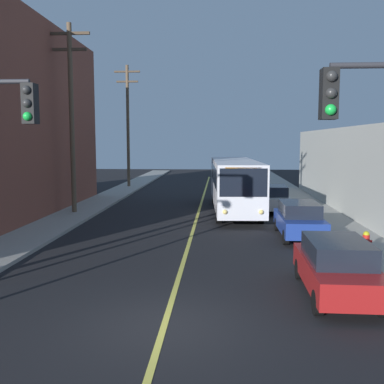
{
  "coord_description": "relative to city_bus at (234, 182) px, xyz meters",
  "views": [
    {
      "loc": [
        1.3,
        -10.19,
        4.37
      ],
      "look_at": [
        0.0,
        10.7,
        2.0
      ],
      "focal_mm": 42.0,
      "sensor_mm": 36.0,
      "label": 1
    }
  ],
  "objects": [
    {
      "name": "utility_pole_far",
      "position": [
        -9.5,
        13.82,
        4.45
      ],
      "size": [
        2.4,
        0.28,
        11.2
      ],
      "color": "brown",
      "rests_on": "sidewalk_left"
    },
    {
      "name": "lane_stripe_center",
      "position": [
        -2.2,
        -2.82,
        -1.81
      ],
      "size": [
        0.16,
        60.0,
        0.01
      ],
      "primitive_type": "cube",
      "color": "#D8CC4C",
      "rests_on": "ground"
    },
    {
      "name": "ground_plane",
      "position": [
        -2.2,
        -17.82,
        -1.82
      ],
      "size": [
        120.0,
        120.0,
        0.0
      ],
      "primitive_type": "plane",
      "color": "black"
    },
    {
      "name": "sidewalk_right",
      "position": [
        5.05,
        -7.82,
        -1.74
      ],
      "size": [
        2.5,
        90.0,
        0.15
      ],
      "primitive_type": "cube",
      "color": "gray",
      "rests_on": "ground"
    },
    {
      "name": "parked_car_blue",
      "position": [
        2.72,
        -7.6,
        -0.98
      ],
      "size": [
        1.84,
        4.41,
        1.62
      ],
      "color": "navy",
      "rests_on": "ground"
    },
    {
      "name": "parked_car_silver",
      "position": [
        2.44,
        0.09,
        -0.98
      ],
      "size": [
        1.94,
        4.46,
        1.62
      ],
      "color": "#B7B7BC",
      "rests_on": "ground"
    },
    {
      "name": "city_bus",
      "position": [
        0.0,
        0.0,
        0.0
      ],
      "size": [
        3.06,
        12.24,
        3.2
      ],
      "color": "silver",
      "rests_on": "ground"
    },
    {
      "name": "parked_car_red",
      "position": [
        2.42,
        -15.41,
        -0.98
      ],
      "size": [
        1.9,
        4.44,
        1.62
      ],
      "color": "maroon",
      "rests_on": "ground"
    },
    {
      "name": "fire_hydrant",
      "position": [
        4.65,
        -10.95,
        -1.23
      ],
      "size": [
        0.44,
        0.26,
        0.84
      ],
      "color": "red",
      "rests_on": "sidewalk_right"
    },
    {
      "name": "sidewalk_left",
      "position": [
        -9.45,
        -7.82,
        -1.74
      ],
      "size": [
        2.5,
        90.0,
        0.15
      ],
      "primitive_type": "cube",
      "color": "gray",
      "rests_on": "ground"
    },
    {
      "name": "utility_pole_mid",
      "position": [
        -9.62,
        -1.83,
        4.35
      ],
      "size": [
        2.4,
        0.28,
        10.99
      ],
      "color": "brown",
      "rests_on": "sidewalk_left"
    }
  ]
}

